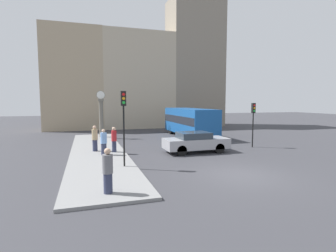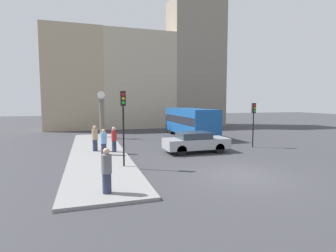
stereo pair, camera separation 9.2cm
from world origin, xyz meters
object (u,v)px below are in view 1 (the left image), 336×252
(bus_distant, at_px, (190,121))
(pedestrian_red_top, at_px, (114,139))
(traffic_light_near, at_px, (124,113))
(sedan_car, at_px, (196,142))
(traffic_light_far, at_px, (253,116))
(pedestrian_grey_jacket, at_px, (108,171))
(pedestrian_blue_stripe, at_px, (104,142))
(street_clock, at_px, (101,115))
(pedestrian_tan_coat, at_px, (95,138))

(bus_distant, relative_size, pedestrian_red_top, 5.05)
(traffic_light_near, bearing_deg, sedan_car, 29.13)
(traffic_light_far, height_order, pedestrian_grey_jacket, traffic_light_far)
(pedestrian_blue_stripe, bearing_deg, traffic_light_near, -76.20)
(pedestrian_grey_jacket, bearing_deg, pedestrian_blue_stripe, 87.42)
(street_clock, relative_size, pedestrian_blue_stripe, 2.69)
(bus_distant, distance_m, pedestrian_tan_coat, 11.04)
(pedestrian_grey_jacket, distance_m, pedestrian_blue_stripe, 7.24)
(bus_distant, bearing_deg, sedan_car, -109.26)
(pedestrian_red_top, bearing_deg, pedestrian_blue_stripe, -133.01)
(street_clock, bearing_deg, sedan_car, -57.52)
(pedestrian_grey_jacket, distance_m, pedestrian_tan_coat, 8.71)
(traffic_light_near, xyz_separation_m, pedestrian_grey_jacket, (-1.15, -3.89, -1.96))
(sedan_car, distance_m, street_clock, 10.89)
(street_clock, height_order, pedestrian_tan_coat, street_clock)
(street_clock, xyz_separation_m, pedestrian_red_top, (0.37, -7.95, -1.22))
(pedestrian_grey_jacket, bearing_deg, bus_distant, 57.81)
(traffic_light_near, relative_size, pedestrian_grey_jacket, 2.32)
(pedestrian_red_top, distance_m, pedestrian_tan_coat, 1.40)
(pedestrian_grey_jacket, bearing_deg, traffic_light_near, 73.55)
(pedestrian_blue_stripe, distance_m, pedestrian_tan_coat, 1.56)
(traffic_light_near, relative_size, street_clock, 0.89)
(traffic_light_far, height_order, pedestrian_red_top, traffic_light_far)
(bus_distant, height_order, pedestrian_grey_jacket, bus_distant)
(sedan_car, bearing_deg, pedestrian_grey_jacket, -133.37)
(sedan_car, height_order, pedestrian_blue_stripe, pedestrian_blue_stripe)
(bus_distant, relative_size, street_clock, 1.94)
(bus_distant, bearing_deg, pedestrian_grey_jacket, -122.19)
(traffic_light_far, relative_size, pedestrian_blue_stripe, 2.07)
(pedestrian_blue_stripe, xyz_separation_m, pedestrian_tan_coat, (-0.49, 1.48, 0.07))
(pedestrian_grey_jacket, xyz_separation_m, pedestrian_blue_stripe, (0.33, 7.23, -0.03))
(street_clock, bearing_deg, traffic_light_near, -87.81)
(traffic_light_near, xyz_separation_m, traffic_light_far, (10.32, 3.51, -0.48))
(pedestrian_red_top, bearing_deg, pedestrian_grey_jacket, -97.49)
(street_clock, distance_m, pedestrian_tan_coat, 7.40)
(street_clock, distance_m, pedestrian_red_top, 8.05)
(sedan_car, distance_m, pedestrian_blue_stripe, 6.17)
(traffic_light_near, bearing_deg, pedestrian_blue_stripe, 103.80)
(traffic_light_far, relative_size, pedestrian_red_top, 2.01)
(pedestrian_blue_stripe, bearing_deg, street_clock, 87.63)
(pedestrian_blue_stripe, bearing_deg, pedestrian_red_top, 46.99)
(pedestrian_tan_coat, bearing_deg, traffic_light_near, -74.79)
(street_clock, relative_size, pedestrian_grey_jacket, 2.60)
(sedan_car, height_order, street_clock, street_clock)
(pedestrian_blue_stripe, bearing_deg, pedestrian_grey_jacket, -92.58)
(traffic_light_far, xyz_separation_m, street_clock, (-10.78, 8.56, -0.24))
(sedan_car, bearing_deg, street_clock, 122.48)
(street_clock, height_order, pedestrian_grey_jacket, street_clock)
(sedan_car, relative_size, street_clock, 1.01)
(bus_distant, xyz_separation_m, pedestrian_blue_stripe, (-8.85, -7.34, -0.67))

